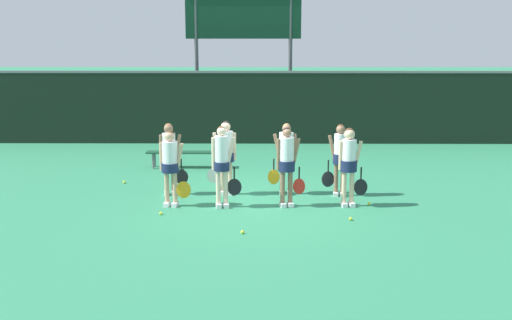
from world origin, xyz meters
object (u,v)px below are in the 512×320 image
object	(u,v)px
tennis_ball_2	(369,204)
tennis_ball_5	(161,213)
scoreboard	(243,23)
player_6	(286,153)
player_1	(222,161)
player_0	(171,162)
tennis_ball_0	(180,185)
tennis_ball_1	(351,219)
tennis_ball_3	(124,182)
player_5	(226,151)
bench_courtside	(185,154)
player_3	(349,160)
player_4	(169,153)
tennis_ball_4	(242,232)
player_2	(287,161)
player_7	(340,155)

from	to	relation	value
tennis_ball_2	tennis_ball_5	world-z (taller)	tennis_ball_2
scoreboard	player_6	distance (m)	9.50
scoreboard	player_1	xyz separation A→B (m)	(-0.16, -10.00, -3.14)
player_0	tennis_ball_0	xyz separation A→B (m)	(-0.06, 1.83, -0.94)
tennis_ball_1	tennis_ball_3	bearing A→B (deg)	149.27
scoreboard	player_5	xyz separation A→B (m)	(-0.15, -8.90, -3.13)
tennis_ball_2	player_5	bearing A→B (deg)	164.05
tennis_ball_1	bench_courtside	bearing A→B (deg)	127.92
bench_courtside	player_5	size ratio (longest dim) A/B	1.27
bench_courtside	player_1	distance (m)	4.32
player_1	player_3	world-z (taller)	player_1
player_4	tennis_ball_3	xyz separation A→B (m)	(-1.32, 1.07, -0.94)
scoreboard	tennis_ball_4	size ratio (longest dim) A/B	77.24
bench_courtside	tennis_ball_0	world-z (taller)	bench_courtside
scoreboard	tennis_ball_1	size ratio (longest dim) A/B	77.13
tennis_ball_0	tennis_ball_5	distance (m)	2.51
player_3	tennis_ball_4	size ratio (longest dim) A/B	24.66
player_2	player_1	bearing A→B (deg)	172.18
bench_courtside	player_0	distance (m)	4.04
tennis_ball_1	tennis_ball_3	xyz separation A→B (m)	(-5.22, 3.10, 0.00)
player_0	player_7	xyz separation A→B (m)	(3.73, 0.92, -0.01)
scoreboard	player_1	bearing A→B (deg)	-90.93
tennis_ball_1	tennis_ball_3	distance (m)	6.07
bench_courtside	player_1	xyz separation A→B (m)	(1.30, -4.08, 0.62)
player_2	tennis_ball_2	xyz separation A→B (m)	(1.80, 0.11, -0.97)
player_2	tennis_ball_0	xyz separation A→B (m)	(-2.55, 1.83, -0.97)
player_3	player_4	bearing A→B (deg)	159.31
player_0	tennis_ball_5	world-z (taller)	player_0
player_0	tennis_ball_2	world-z (taller)	player_0
player_6	tennis_ball_1	distance (m)	2.60
player_3	tennis_ball_1	xyz separation A→B (m)	(-0.09, -1.05, -0.98)
player_1	player_5	world-z (taller)	player_1
player_1	player_4	world-z (taller)	player_1
player_2	scoreboard	bearing A→B (deg)	85.89
player_6	player_2	bearing A→B (deg)	-87.49
bench_courtside	tennis_ball_1	world-z (taller)	bench_courtside
bench_courtside	tennis_ball_4	bearing A→B (deg)	-72.70
player_4	player_2	bearing A→B (deg)	-31.76
bench_courtside	tennis_ball_0	distance (m)	2.20
player_0	tennis_ball_5	size ratio (longest dim) A/B	25.21
scoreboard	tennis_ball_1	xyz separation A→B (m)	(2.45, -10.95, -4.12)
player_7	tennis_ball_2	bearing A→B (deg)	-50.62
bench_courtside	tennis_ball_1	distance (m)	6.39
player_4	tennis_ball_4	size ratio (longest dim) A/B	24.07
player_0	player_6	world-z (taller)	player_6
player_2	player_3	bearing A→B (deg)	-10.21
player_1	tennis_ball_0	world-z (taller)	player_1
player_7	tennis_ball_4	xyz separation A→B (m)	(-2.14, -2.82, -0.93)
player_5	bench_courtside	bearing A→B (deg)	121.01
player_2	tennis_ball_0	size ratio (longest dim) A/B	25.56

